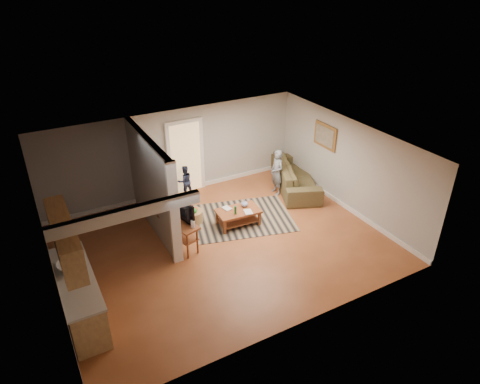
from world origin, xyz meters
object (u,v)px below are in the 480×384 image
coffee_table (239,213)px  tv_console (179,223)px  speaker_left (174,213)px  child (276,193)px  toddler (186,195)px  speaker_right (172,197)px  sofa (295,187)px  toy_basket (194,216)px

coffee_table → tv_console: size_ratio=0.94×
coffee_table → speaker_left: bearing=157.9°
child → toddler: size_ratio=1.46×
speaker_left → speaker_right: bearing=74.3°
speaker_right → child: bearing=-31.6°
sofa → tv_console: bearing=128.9°
sofa → speaker_right: (-3.78, 0.33, 0.51)m
speaker_right → toddler: (0.68, 0.77, -0.51)m
coffee_table → speaker_left: size_ratio=1.26×
coffee_table → tv_console: (-1.68, -0.19, 0.32)m
speaker_left → speaker_right: speaker_right is taller
coffee_table → child: 2.03m
sofa → tv_console: 4.39m
speaker_right → speaker_left: bearing=-130.8°
sofa → tv_console: (-4.17, -1.20, 0.65)m
child → toddler: bearing=-113.9°
tv_console → child: (3.45, 1.13, -0.65)m
speaker_left → toy_basket: bearing=7.7°
toy_basket → coffee_table: bearing=-34.8°
toddler → child: bearing=152.1°
coffee_table → toy_basket: 1.19m
sofa → speaker_right: bearing=107.9°
speaker_right → tv_console: bearing=-128.6°
child → coffee_table: bearing=-59.7°
tv_console → toddler: (1.08, 2.30, -0.65)m
toy_basket → toddler: (0.37, 1.44, -0.18)m
tv_console → toy_basket: tv_console is taller
coffee_table → speaker_right: bearing=134.0°
tv_console → child: 3.69m
speaker_right → toddler: 1.15m
tv_console → child: tv_console is taller
speaker_right → toy_basket: speaker_right is taller
sofa → coffee_table: size_ratio=2.30×
sofa → tv_console: size_ratio=2.17×
tv_console → speaker_left: 0.85m
tv_console → toy_basket: (0.71, 0.87, -0.47)m
toddler → speaker_left: bearing=57.3°
tv_console → toddler: 2.62m
toy_basket → child: (2.74, 0.27, -0.18)m
child → speaker_right: bearing=-95.1°
tv_console → toddler: bearing=50.1°
speaker_left → toddler: bearing=59.9°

